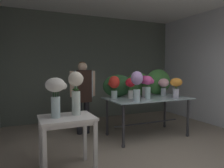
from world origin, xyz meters
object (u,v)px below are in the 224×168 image
Objects in this scene: display_table_glass at (147,104)px; vase_magenta_peonies at (145,83)px; florist at (83,90)px; vase_sunset_roses at (176,85)px; vase_crimson_carnations at (131,85)px; vase_scarlet_hydrangea at (114,85)px; vase_lilac_dahlias at (137,83)px; vase_blush_lilies at (164,85)px; side_table_white at (67,124)px; vase_white_roses_tall at (56,92)px; vase_cream_lisianthus_tall at (76,89)px; vase_fuchsia_tulips at (148,85)px.

vase_magenta_peonies is at bearing 75.00° from display_table_glass.
display_table_glass is 1.09× the size of florist.
vase_sunset_roses reaches higher than display_table_glass.
vase_crimson_carnations is 0.90× the size of vase_scarlet_hydrangea.
florist reaches higher than vase_lilac_dahlias.
vase_sunset_roses is 1.00× the size of vase_crimson_carnations.
florist reaches higher than vase_blush_lilies.
florist is at bearing 156.92° from vase_magenta_peonies.
florist reaches higher than side_table_white.
display_table_glass is 4.15× the size of vase_sunset_roses.
vase_lilac_dahlias is (-0.97, -0.07, 0.08)m from vase_sunset_roses.
vase_blush_lilies is 2.69m from vase_white_roses_tall.
vase_fuchsia_tulips is at bearing 21.68° from vase_cream_lisianthus_tall.
vase_magenta_peonies is (-0.46, 0.46, 0.04)m from vase_sunset_roses.
display_table_glass is 4.45× the size of vase_blush_lilies.
side_table_white is 1.38× the size of vase_lilac_dahlias.
vase_magenta_peonies is at bearing 15.68° from vase_crimson_carnations.
vase_lilac_dahlias is 1.32m from vase_cream_lisianthus_tall.
vase_white_roses_tall is at bearing -159.83° from vase_fuchsia_tulips.
vase_lilac_dahlias is 0.58m from vase_scarlet_hydrangea.
side_table_white is 0.49× the size of florist.
vase_crimson_carnations is at bearing 76.79° from vase_lilac_dahlias.
vase_fuchsia_tulips is 0.75× the size of vase_cream_lisianthus_tall.
vase_scarlet_hydrangea is (1.18, 1.02, 0.43)m from side_table_white.
vase_blush_lilies is at bearing 22.02° from side_table_white.
vase_fuchsia_tulips is 0.60m from vase_sunset_roses.
vase_blush_lilies is at bearing 89.08° from vase_sunset_roses.
vase_white_roses_tall is at bearing -157.51° from display_table_glass.
vase_blush_lilies is at bearing 4.14° from vase_crimson_carnations.
vase_cream_lisianthus_tall is (-2.22, -0.50, 0.05)m from vase_sunset_roses.
vase_sunset_roses is (0.58, -0.16, -0.02)m from vase_fuchsia_tulips.
vase_cream_lisianthus_tall reaches higher than side_table_white.
display_table_glass is at bearing -30.98° from florist.
vase_scarlet_hydrangea is at bearing 42.89° from vase_cream_lisianthus_tall.
vase_fuchsia_tulips is 0.64m from vase_blush_lilies.
display_table_glass is 0.81m from vase_scarlet_hydrangea.
side_table_white is 1.87× the size of vase_sunset_roses.
display_table_glass is 0.43m from vase_fuchsia_tulips.
vase_scarlet_hydrangea is at bearing 158.71° from vase_sunset_roses.
vase_cream_lisianthus_tall is at bearing -151.49° from vase_magenta_peonies.
vase_sunset_roses is at bearing -28.11° from display_table_glass.
side_table_white is at bearing -0.14° from vase_white_roses_tall.
vase_magenta_peonies is 2.28m from vase_white_roses_tall.
vase_magenta_peonies is at bearing 26.30° from vase_white_roses_tall.
florist reaches higher than vase_cream_lisianthus_tall.
vase_fuchsia_tulips is 1.19× the size of vase_blush_lilies.
vase_magenta_peonies is at bearing -0.38° from vase_scarlet_hydrangea.
vase_blush_lilies is 0.84× the size of vase_scarlet_hydrangea.
vase_scarlet_hydrangea is at bearing 177.27° from vase_blush_lilies.
display_table_glass is 2.03m from side_table_white.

